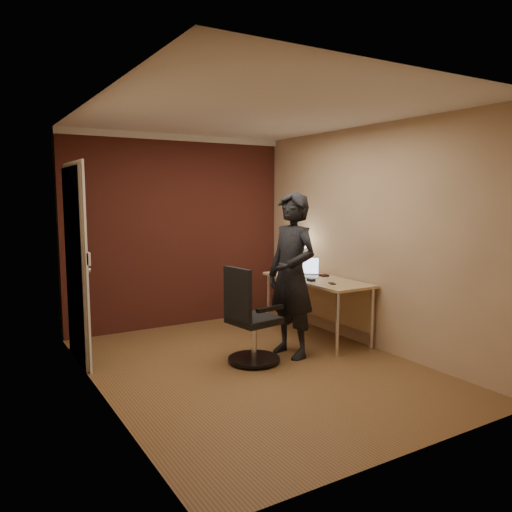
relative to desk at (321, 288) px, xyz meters
name	(u,v)px	position (x,y,z in m)	size (l,w,h in m)	color
room	(170,225)	(-1.53, 1.03, 0.77)	(4.00, 4.00, 4.00)	brown
desk	(321,288)	(0.00, 0.00, 0.00)	(0.60, 1.50, 0.73)	tan
desk_lamp	(294,240)	(-0.01, 0.55, 0.55)	(0.22, 0.22, 0.54)	silver
laptop	(305,271)	(-0.09, 0.20, 0.19)	(0.42, 0.41, 0.23)	silver
mouse	(311,280)	(-0.25, -0.12, 0.14)	(0.06, 0.10, 0.03)	black
phone	(332,283)	(-0.15, -0.38, 0.13)	(0.06, 0.12, 0.01)	black
wallet	(324,275)	(0.10, 0.08, 0.14)	(0.09, 0.11, 0.02)	black
office_chair	(249,322)	(-1.25, -0.41, -0.16)	(0.54, 0.59, 0.99)	black
person	(292,275)	(-0.72, -0.40, 0.27)	(0.64, 0.42, 1.75)	black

